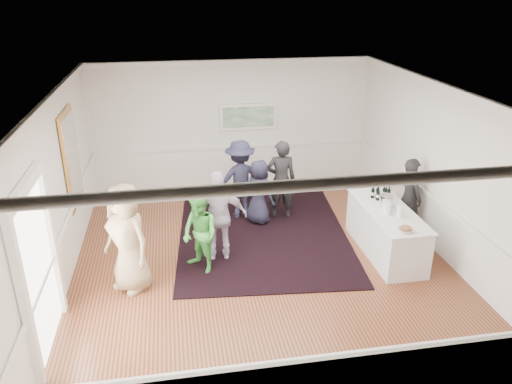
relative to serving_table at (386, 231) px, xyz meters
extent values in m
plane|color=brown|center=(-2.45, 0.16, -0.46)|extent=(8.00, 8.00, 0.00)
cube|color=white|center=(-2.45, 0.16, 2.74)|extent=(7.00, 8.00, 0.02)
cube|color=white|center=(-5.95, 0.16, 1.14)|extent=(0.02, 8.00, 3.20)
cube|color=white|center=(1.05, 0.16, 1.14)|extent=(0.02, 8.00, 3.20)
cube|color=white|center=(-2.45, 4.16, 1.14)|extent=(7.00, 0.02, 3.20)
cube|color=white|center=(-2.45, -3.84, 1.14)|extent=(7.00, 0.02, 3.20)
cube|color=gold|center=(-5.90, 1.46, 1.34)|extent=(0.04, 1.25, 1.85)
cube|color=white|center=(-5.88, 1.46, 1.34)|extent=(0.01, 1.05, 1.65)
cube|color=white|center=(-5.88, -2.56, 0.74)|extent=(0.10, 0.14, 2.40)
cube|color=white|center=(-5.88, -0.92, 0.74)|extent=(0.10, 0.14, 2.40)
cube|color=white|center=(-5.88, -1.74, 2.02)|extent=(0.10, 1.78, 0.16)
cube|color=white|center=(-5.91, -1.74, 0.74)|extent=(0.02, 1.50, 2.40)
cube|color=white|center=(-2.05, 4.11, 1.32)|extent=(1.44, 0.05, 0.66)
cube|color=#296F39|center=(-2.05, 4.08, 1.32)|extent=(1.30, 0.01, 0.52)
cube|color=black|center=(-2.21, 1.18, -0.45)|extent=(3.85, 4.83, 0.02)
cube|color=silver|center=(0.00, 0.00, -0.01)|extent=(0.80, 2.21, 0.90)
cube|color=silver|center=(0.00, 0.00, 0.45)|extent=(0.86, 2.27, 0.02)
imported|color=black|center=(0.75, 0.65, 0.38)|extent=(0.56, 0.70, 1.68)
imported|color=tan|center=(-4.82, -0.43, 0.50)|extent=(1.10, 1.10, 1.93)
imported|color=green|center=(-3.59, -0.05, 0.28)|extent=(0.88, 0.91, 1.48)
imported|color=#C0B4CA|center=(-3.20, 0.33, 0.42)|extent=(1.06, 0.49, 1.77)
imported|color=#1E1E33|center=(-2.55, 2.10, 0.43)|extent=(1.21, 0.78, 1.78)
imported|color=black|center=(-1.67, 1.90, 0.44)|extent=(0.69, 0.49, 1.80)
imported|color=#1E1E33|center=(-2.20, 1.73, 0.26)|extent=(0.81, 0.83, 1.44)
cylinder|color=#71AD3D|center=(-0.11, -0.20, 0.58)|extent=(0.12, 0.12, 0.24)
cylinder|color=#EB4567|center=(0.07, -0.33, 0.58)|extent=(0.12, 0.12, 0.24)
cylinder|color=#89BB42|center=(-0.09, -0.05, 0.58)|extent=(0.12, 0.12, 0.24)
cylinder|color=silver|center=(-0.01, 0.12, 0.57)|extent=(0.26, 0.26, 0.25)
imported|color=white|center=(-0.07, -0.89, 0.49)|extent=(0.28, 0.28, 0.07)
cylinder|color=#99633D|center=(-0.07, -0.89, 0.51)|extent=(0.19, 0.19, 0.04)
camera|label=1|loc=(-3.95, -8.06, 4.46)|focal=35.00mm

